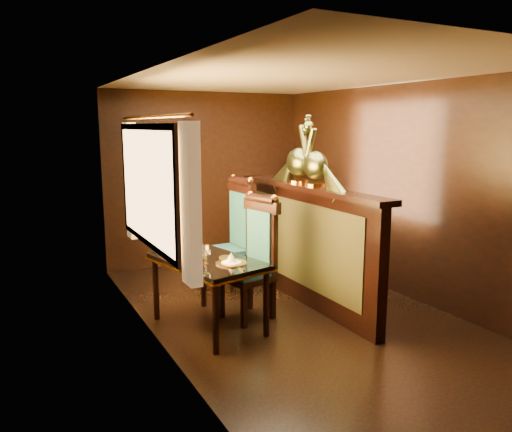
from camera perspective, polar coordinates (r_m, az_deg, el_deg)
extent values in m
plane|color=black|center=(5.52, 4.43, -11.15)|extent=(5.00, 5.00, 0.00)
cube|color=black|center=(7.42, -5.69, 4.32)|extent=(3.00, 0.04, 2.50)
cube|color=black|center=(4.59, -11.47, 0.48)|extent=(0.04, 5.00, 2.50)
cube|color=black|center=(6.12, 16.64, 2.67)|extent=(0.04, 5.00, 2.50)
cube|color=beige|center=(5.16, 4.83, 15.64)|extent=(3.00, 5.00, 0.04)
cube|color=#FFC672|center=(4.85, -12.50, 3.35)|extent=(0.01, 1.70, 1.05)
cube|color=yellow|center=(3.97, -7.47, 1.28)|extent=(0.10, 0.22, 1.30)
cube|color=yellow|center=(5.81, -14.06, 3.91)|extent=(0.10, 0.22, 1.30)
cylinder|color=gold|center=(4.84, -11.91, 11.02)|extent=(0.03, 2.20, 0.03)
cube|color=black|center=(5.73, 5.71, -3.54)|extent=(0.12, 2.60, 1.30)
cube|color=#3D3B1B|center=(5.69, 5.17, -3.13)|extent=(0.02, 2.20, 0.95)
cube|color=black|center=(5.61, 5.83, 3.22)|extent=(0.26, 2.70, 0.06)
cube|color=black|center=(4.98, -5.49, -5.13)|extent=(0.96, 1.32, 0.04)
cube|color=gold|center=(4.99, -5.48, -5.46)|extent=(0.98, 1.34, 0.02)
cylinder|color=black|center=(4.52, -4.62, -11.68)|extent=(0.06, 0.06, 0.66)
cylinder|color=black|center=(4.86, 1.18, -10.02)|extent=(0.06, 0.06, 0.66)
cylinder|color=black|center=(5.38, -11.36, -8.21)|extent=(0.06, 0.06, 0.66)
cylinder|color=black|center=(5.67, -6.04, -7.09)|extent=(0.06, 0.06, 0.66)
cylinder|color=#B87722|center=(4.79, -2.85, -5.38)|extent=(0.30, 0.30, 0.01)
cone|color=white|center=(4.78, -2.86, -4.76)|extent=(0.11, 0.11, 0.10)
cylinder|color=#B87722|center=(5.24, -6.84, -4.07)|extent=(0.30, 0.30, 0.01)
cone|color=white|center=(5.23, -6.86, -3.49)|extent=(0.11, 0.11, 0.10)
cylinder|color=silver|center=(4.82, -7.89, -5.10)|extent=(0.03, 0.03, 0.06)
cylinder|color=silver|center=(4.83, -8.46, -5.07)|extent=(0.03, 0.03, 0.06)
cube|color=black|center=(5.27, -1.04, -7.02)|extent=(0.55, 0.55, 0.06)
cube|color=#14585D|center=(5.26, -1.04, -6.49)|extent=(0.50, 0.50, 0.05)
cube|color=#14585D|center=(5.30, 0.67, -2.56)|extent=(0.11, 0.36, 0.60)
cube|color=black|center=(5.09, -1.39, -10.49)|extent=(0.05, 0.05, 0.42)
cube|color=black|center=(5.33, 1.92, -9.55)|extent=(0.05, 0.05, 0.42)
cube|color=black|center=(5.38, -3.96, -9.34)|extent=(0.05, 0.05, 0.42)
cube|color=black|center=(5.60, -0.71, -8.52)|extent=(0.05, 0.05, 0.42)
sphere|color=gold|center=(5.07, 2.08, 2.05)|extent=(0.07, 0.07, 0.07)
sphere|color=gold|center=(5.36, -0.66, 2.51)|extent=(0.07, 0.07, 0.07)
cube|color=black|center=(6.03, -3.47, -4.46)|extent=(0.53, 0.53, 0.07)
cube|color=#14585D|center=(6.02, -3.48, -3.95)|extent=(0.48, 0.48, 0.05)
cube|color=#14585D|center=(6.04, -1.67, -0.31)|extent=(0.06, 0.40, 0.65)
cube|color=black|center=(5.83, -4.32, -7.62)|extent=(0.05, 0.05, 0.45)
cube|color=black|center=(6.02, -0.75, -7.01)|extent=(0.05, 0.05, 0.45)
cube|color=black|center=(6.19, -6.06, -6.58)|extent=(0.05, 0.05, 0.45)
cube|color=black|center=(6.37, -2.65, -6.05)|extent=(0.05, 0.05, 0.45)
sphere|color=gold|center=(5.79, -0.68, 4.11)|extent=(0.08, 0.08, 0.08)
sphere|color=gold|center=(6.15, -2.65, 4.47)|extent=(0.08, 0.08, 0.08)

